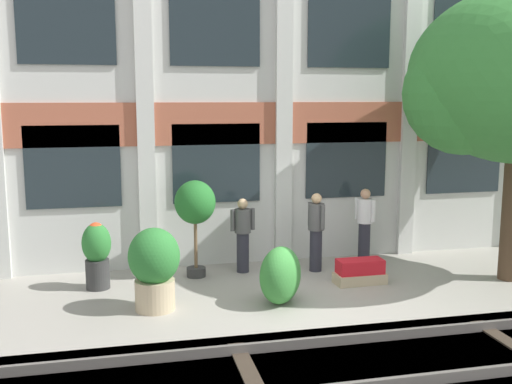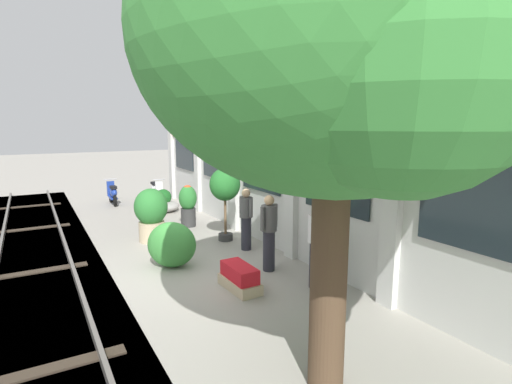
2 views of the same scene
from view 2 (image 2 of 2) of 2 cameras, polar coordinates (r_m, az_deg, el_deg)
name	(u,v)px [view 2 (image 2 of 2)]	position (r m, az deg, el deg)	size (l,w,h in m)	color
ground_plane	(192,277)	(8.67, -9.07, -11.86)	(80.00, 80.00, 0.00)	#9E998E
apartment_facade	(304,96)	(9.43, 6.81, 13.49)	(18.18, 0.64, 7.62)	silver
rail_tracks	(38,315)	(8.26, -28.68, -15.13)	(25.82, 2.80, 0.43)	#423F3A
broadleaf_tree	(336,50)	(4.60, 11.35, 19.30)	(4.57, 4.35, 5.78)	#4C3826
potted_plant_square_trough	(240,278)	(7.90, -2.37, -12.15)	(1.03, 0.49, 0.49)	tan
potted_plant_stone_basin	(188,203)	(12.55, -9.70, -1.61)	(0.55, 0.55, 1.30)	#333333
potted_plant_wide_bowl	(164,204)	(14.91, -13.07, -1.62)	(1.11, 1.11, 0.82)	gray
potted_plant_tall_urn	(225,187)	(10.78, -4.46, 0.71)	(0.83, 0.83, 2.00)	#333333
potted_plant_glazed_jar	(151,213)	(11.18, -14.75, -2.89)	(0.89, 0.89, 1.45)	tan
scooter_near_curb	(113,194)	(16.71, -19.78, -0.23)	(1.38, 0.50, 0.98)	black
scooter_second_parked	(156,191)	(16.94, -14.07, 0.18)	(1.38, 0.50, 0.98)	black
resident_by_doorway	(269,231)	(8.65, 1.87, -5.52)	(0.34, 0.51, 1.67)	#282833
resident_watching_tracks	(246,217)	(10.07, -1.42, -3.64)	(0.53, 0.34, 1.57)	#282833
resident_near_plants	(316,243)	(7.86, 8.63, -7.21)	(0.34, 0.47, 1.68)	#282833
topiary_hedge	(172,245)	(9.15, -11.93, -7.37)	(1.08, 0.70, 1.03)	#388438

